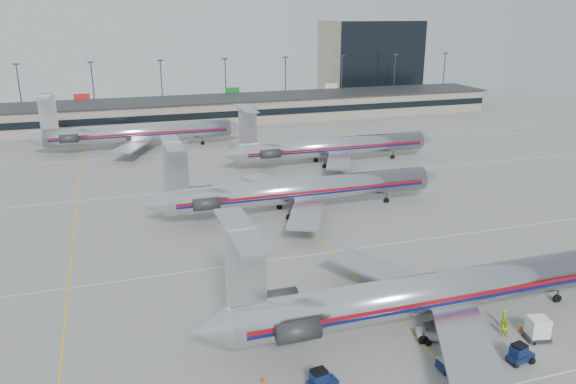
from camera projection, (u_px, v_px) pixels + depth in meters
name	position (u px, v px, depth m)	size (l,w,h in m)	color
ground	(368.00, 289.00, 59.01)	(260.00, 260.00, 0.00)	gray
apron_markings	(332.00, 252.00, 68.05)	(160.00, 0.15, 0.02)	silver
terminal	(204.00, 110.00, 146.67)	(162.00, 17.00, 6.25)	gray
light_mast_row	(194.00, 83.00, 157.69)	(163.60, 0.40, 15.28)	#38383D
distant_building	(369.00, 59.00, 189.31)	(30.00, 20.00, 25.00)	tan
jet_foreground	(431.00, 292.00, 50.97)	(46.05, 27.11, 12.05)	silver
jet_second_row	(297.00, 190.00, 80.34)	(45.22, 26.63, 11.84)	silver
jet_third_row	(330.00, 147.00, 106.18)	(43.18, 26.56, 11.81)	silver
jet_back_row	(136.00, 133.00, 117.69)	(44.80, 27.55, 12.25)	silver
tug_left	(321.00, 381.00, 42.95)	(2.43, 1.48, 1.85)	#0B183D
tug_center	(520.00, 354.00, 46.35)	(2.35, 1.47, 1.78)	#0B183D
cart_inner	(450.00, 364.00, 45.50)	(1.94, 1.39, 1.06)	#0B183D
cart_outer	(467.00, 372.00, 44.53)	(2.06, 1.76, 0.99)	#0B183D
uld_container	(538.00, 329.00, 49.59)	(2.33, 2.08, 2.12)	#2D2D30
belt_loader	(441.00, 332.00, 49.78)	(4.85, 2.75, 2.48)	#A3A3A3
ramp_worker_near	(504.00, 319.00, 51.45)	(0.68, 0.45, 1.86)	#7DC512
ramp_worker_far	(506.00, 329.00, 50.02)	(0.83, 0.64, 1.70)	#AAC712
cone_right	(521.00, 329.00, 51.03)	(0.47, 0.47, 0.64)	red
cone_left	(262.00, 379.00, 44.11)	(0.38, 0.38, 0.52)	red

